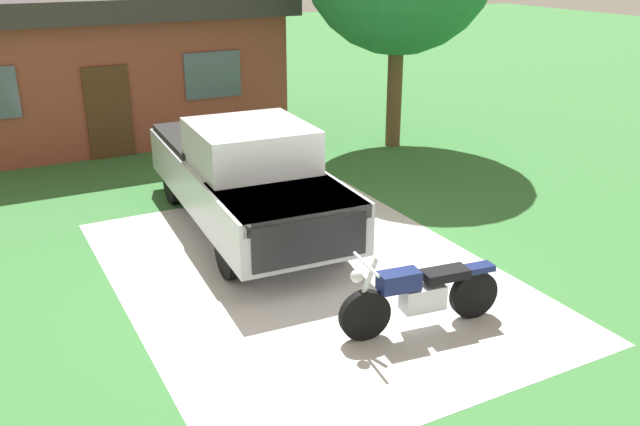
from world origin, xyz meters
name	(u,v)px	position (x,y,z in m)	size (l,w,h in m)	color
ground_plane	(308,275)	(0.00, 0.00, 0.00)	(80.00, 80.00, 0.00)	#336C34
driveway_pad	(308,275)	(0.00, 0.00, 0.00)	(5.31, 7.23, 0.01)	#BEBEBE
motorcycle	(420,294)	(0.57, -2.01, 0.47)	(2.21, 0.70, 1.09)	black
pickup_truck	(243,173)	(-0.07, 2.29, 0.95)	(2.33, 5.73, 1.90)	black
neighbor_house	(84,64)	(-1.18, 10.15, 1.79)	(9.60, 5.60, 3.50)	brown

